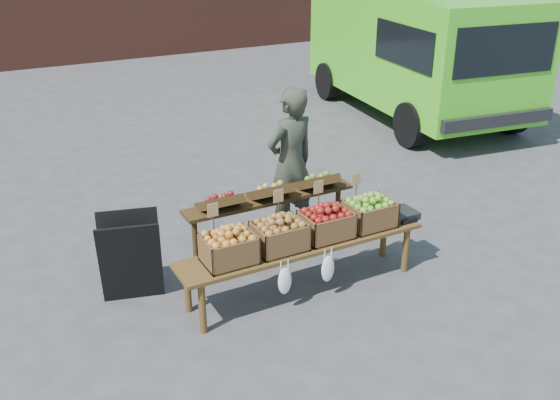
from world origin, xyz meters
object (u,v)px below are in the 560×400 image
crate_golden_apples (229,249)px  weighing_scale (400,214)px  crate_russet_pears (279,236)px  chalkboard_sign (131,258)px  vendor (291,163)px  crate_red_apples (326,225)px  crate_green_apples (370,214)px  delivery_van (415,54)px  back_table (270,220)px  display_bench (302,267)px

crate_golden_apples → weighing_scale: (2.08, 0.00, -0.10)m
crate_russet_pears → weighing_scale: (1.52, 0.00, -0.10)m
chalkboard_sign → vendor: bearing=28.4°
crate_red_apples → crate_green_apples: size_ratio=1.00×
crate_red_apples → delivery_van: bearing=43.3°
crate_russet_pears → crate_red_apples: same height
back_table → display_bench: size_ratio=0.78×
chalkboard_sign → crate_golden_apples: chalkboard_sign is taller
display_bench → weighing_scale: (1.25, 0.00, 0.33)m
display_bench → crate_green_apples: bearing=0.0°
back_table → weighing_scale: bearing=-29.8°
weighing_scale → crate_golden_apples: bearing=180.0°
delivery_van → weighing_scale: (-3.92, -4.62, -0.59)m
display_bench → crate_red_apples: 0.51m
back_table → crate_red_apples: back_table is taller
delivery_van → crate_green_apples: delivery_van is taller
delivery_van → back_table: (-5.18, -3.90, -0.68)m
delivery_van → crate_green_apples: (-4.35, -4.62, -0.49)m
back_table → display_bench: back_table is taller
chalkboard_sign → weighing_scale: chalkboard_sign is taller
delivery_van → vendor: bearing=-136.7°
crate_russet_pears → crate_green_apples: same height
display_bench → crate_golden_apples: size_ratio=5.40×
vendor → display_bench: bearing=55.5°
chalkboard_sign → weighing_scale: 2.95m
crate_red_apples → crate_golden_apples: bearing=180.0°
crate_russet_pears → vendor: bearing=56.6°
crate_russet_pears → crate_green_apples: size_ratio=1.00×
crate_golden_apples → chalkboard_sign: bearing=138.1°
crate_russet_pears → display_bench: bearing=0.0°
crate_green_apples → display_bench: bearing=180.0°
chalkboard_sign → crate_golden_apples: bearing=-26.9°
back_table → weighing_scale: size_ratio=6.18×
delivery_van → chalkboard_sign: 7.86m
delivery_van → weighing_scale: delivery_van is taller
back_table → weighing_scale: 1.45m
delivery_van → chalkboard_sign: size_ratio=5.74×
delivery_van → vendor: 5.76m
back_table → crate_green_apples: back_table is taller
delivery_van → crate_green_apples: 6.36m
back_table → chalkboard_sign: bearing=-179.4°
back_table → display_bench: bearing=-89.5°
vendor → weighing_scale: vendor is taller
crate_russet_pears → delivery_van: bearing=40.3°
vendor → weighing_scale: (0.72, -1.22, -0.32)m
chalkboard_sign → crate_red_apples: size_ratio=1.87×
chalkboard_sign → crate_golden_apples: 1.08m
crate_golden_apples → weighing_scale: crate_golden_apples is taller
delivery_van → vendor: size_ratio=2.88×
chalkboard_sign → crate_russet_pears: bearing=-12.9°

